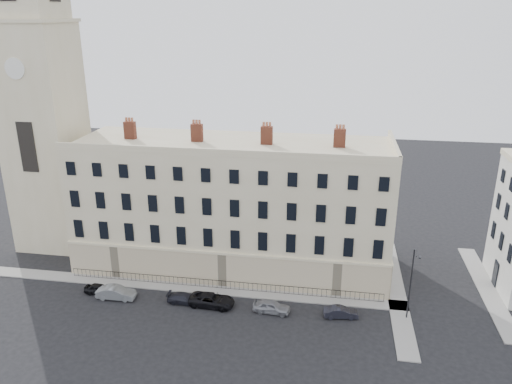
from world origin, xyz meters
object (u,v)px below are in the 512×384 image
at_px(car_b, 116,293).
at_px(streetlamp, 411,281).
at_px(car_a, 100,289).
at_px(car_f, 341,312).
at_px(car_c, 185,298).
at_px(car_e, 272,307).
at_px(car_d, 212,300).

xyz_separation_m(car_b, streetlamp, (30.25, 1.03, 3.57)).
bearing_deg(car_b, car_a, 72.62).
bearing_deg(car_a, car_f, -88.99).
height_order(car_a, car_b, car_b).
distance_m(car_c, car_f, 16.22).
xyz_separation_m(car_e, car_f, (6.96, 0.23, -0.09)).
height_order(car_a, car_d, car_d).
relative_size(car_c, car_e, 0.97).
xyz_separation_m(car_a, car_b, (2.20, -0.62, 0.13)).
xyz_separation_m(car_f, streetlamp, (6.55, 0.75, 3.69)).
xyz_separation_m(car_a, car_e, (18.94, -0.56, 0.09)).
height_order(car_c, streetlamp, streetlamp).
bearing_deg(car_a, car_d, -89.85).
bearing_deg(car_e, car_d, 92.39).
xyz_separation_m(car_b, car_c, (7.48, 0.31, -0.15)).
xyz_separation_m(car_b, car_f, (23.70, 0.28, -0.12)).
bearing_deg(car_d, car_e, -88.41).
bearing_deg(streetlamp, car_d, -163.58).
height_order(car_a, car_f, car_f).
height_order(car_b, car_e, car_b).
bearing_deg(car_f, car_a, 81.53).
bearing_deg(car_b, car_f, -91.06).
height_order(car_b, car_c, car_b).
bearing_deg(streetlamp, car_a, -165.06).
height_order(car_c, car_f, car_f).
bearing_deg(car_a, streetlamp, -87.52).
bearing_deg(car_f, car_e, 84.15).
height_order(car_b, car_d, car_b).
distance_m(car_c, streetlamp, 23.09).
bearing_deg(car_c, streetlamp, -86.90).
height_order(car_e, car_f, car_e).
relative_size(car_b, streetlamp, 0.54).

